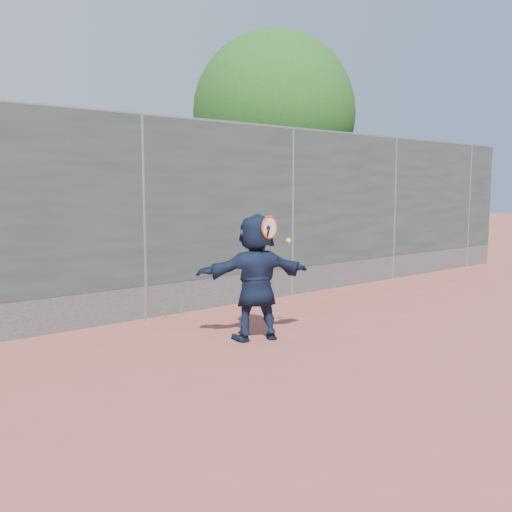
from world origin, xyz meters
TOP-DOWN VIEW (x-y plane):
  - ground at (0.00, 0.00)m, footprint 80.00×80.00m
  - player at (0.51, 1.54)m, footprint 1.58×1.00m
  - ball_ground at (2.19, 3.35)m, footprint 0.07×0.07m
  - fence at (-0.00, 3.50)m, footprint 20.00×0.06m
  - swing_action at (0.60, 1.35)m, footprint 0.55×0.13m
  - tree_right at (4.68, 5.75)m, footprint 3.78×3.60m
  - weed_clump at (0.29, 3.38)m, footprint 0.68×0.07m

SIDE VIEW (x-z plane):
  - ground at x=0.00m, z-range 0.00..0.00m
  - ball_ground at x=2.19m, z-range 0.00..0.07m
  - weed_clump at x=0.29m, z-range -0.02..0.28m
  - player at x=0.51m, z-range 0.00..1.62m
  - swing_action at x=0.60m, z-range 1.16..1.68m
  - fence at x=0.00m, z-range 0.07..3.09m
  - tree_right at x=4.68m, z-range 0.80..6.19m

